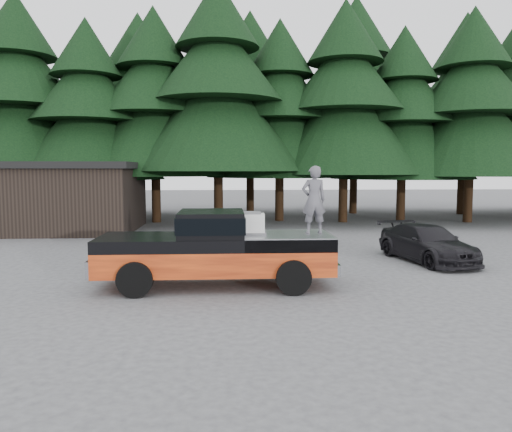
{
  "coord_description": "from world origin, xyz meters",
  "views": [
    {
      "loc": [
        -0.57,
        -12.7,
        2.96
      ],
      "look_at": [
        0.19,
        0.0,
        1.77
      ],
      "focal_mm": 35.0,
      "sensor_mm": 36.0,
      "label": 1
    }
  ],
  "objects": [
    {
      "name": "ground",
      "position": [
        0.0,
        0.0,
        0.0
      ],
      "size": [
        120.0,
        120.0,
        0.0
      ],
      "primitive_type": "plane",
      "color": "#464648",
      "rests_on": "ground"
    },
    {
      "name": "air_compressor",
      "position": [
        0.02,
        -0.2,
        1.58
      ],
      "size": [
        0.75,
        0.63,
        0.5
      ],
      "primitive_type": "cube",
      "rotation": [
        0.0,
        0.0,
        -0.04
      ],
      "color": "silver",
      "rests_on": "pickup_truck"
    },
    {
      "name": "man_on_bed",
      "position": [
        1.64,
        -0.22,
        2.19
      ],
      "size": [
        0.67,
        0.48,
        1.72
      ],
      "primitive_type": "imported",
      "rotation": [
        0.0,
        0.0,
        3.25
      ],
      "color": "#57555D",
      "rests_on": "pickup_truck"
    },
    {
      "name": "utility_building",
      "position": [
        -9.0,
        12.0,
        1.67
      ],
      "size": [
        8.4,
        6.4,
        3.3
      ],
      "color": "black",
      "rests_on": "ground"
    },
    {
      "name": "treeline",
      "position": [
        0.42,
        17.2,
        7.72
      ],
      "size": [
        60.15,
        16.05,
        17.5
      ],
      "color": "black",
      "rests_on": "ground"
    },
    {
      "name": "parked_car",
      "position": [
        5.88,
        2.83,
        0.59
      ],
      "size": [
        2.44,
        4.32,
        1.18
      ],
      "primitive_type": "imported",
      "rotation": [
        0.0,
        0.0,
        0.2
      ],
      "color": "black",
      "rests_on": "ground"
    },
    {
      "name": "truck_cab",
      "position": [
        -0.95,
        -0.22,
        1.62
      ],
      "size": [
        1.66,
        1.9,
        0.59
      ],
      "primitive_type": "cube",
      "color": "black",
      "rests_on": "pickup_truck"
    },
    {
      "name": "pickup_truck",
      "position": [
        -0.85,
        -0.22,
        0.67
      ],
      "size": [
        6.0,
        2.04,
        1.33
      ],
      "primitive_type": null,
      "color": "#F15318",
      "rests_on": "ground"
    }
  ]
}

